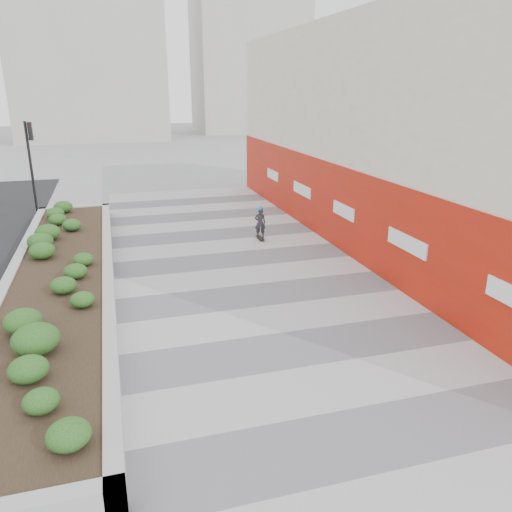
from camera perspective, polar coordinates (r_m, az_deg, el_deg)
The scene contains 9 objects.
ground at distance 10.15m, azimuth 9.08°, elevation -15.05°, with size 160.00×160.00×0.00m, color gray.
walkway at distance 12.54m, azimuth 3.25°, elevation -7.84°, with size 8.00×36.00×0.01m, color #A8A8AD.
building at distance 19.82m, azimuth 17.24°, elevation 13.16°, with size 6.04×24.08×8.00m.
planter at distance 15.54m, azimuth -21.53°, elevation -2.16°, with size 3.00×18.00×0.90m.
traffic_signal_near at distance 25.45m, azimuth -24.34°, elevation 10.63°, with size 0.33×0.28×4.20m.
distant_bldg_north_l at distance 62.73m, azimuth -18.73°, elevation 21.75°, with size 16.00×12.00×20.00m, color #ADAAA3.
distant_bldg_north_r at distance 70.43m, azimuth -0.82°, elevation 23.84°, with size 14.00×10.00×24.00m, color #ADAAA3.
manhole_cover at distance 12.70m, azimuth 5.39°, elevation -7.54°, with size 0.44×0.44×0.01m, color #595654.
skateboarder at distance 19.24m, azimuth 0.48°, elevation 3.83°, with size 0.50×0.73×1.33m.
Camera 1 is at (-3.83, -7.56, 5.59)m, focal length 35.00 mm.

